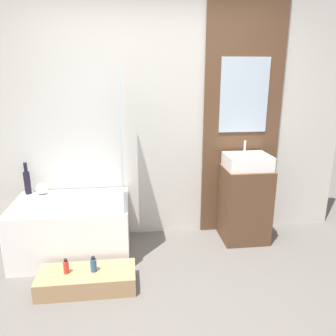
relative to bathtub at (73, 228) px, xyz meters
name	(u,v)px	position (x,y,z in m)	size (l,w,h in m)	color
ground_plane	(175,330)	(0.88, -1.16, -0.29)	(12.00, 12.00, 0.00)	#605B56
wall_tiled_back	(155,120)	(0.88, 0.42, 1.01)	(4.20, 0.06, 2.60)	beige
wall_wood_accent	(242,118)	(1.82, 0.37, 1.03)	(0.85, 0.04, 2.60)	brown
bathtub	(73,228)	(0.00, 0.00, 0.00)	(1.12, 0.74, 0.57)	white
glass_shower_screen	(122,140)	(0.53, -0.07, 0.90)	(0.01, 0.56, 1.24)	silver
wooden_step_bench	(87,280)	(0.20, -0.59, -0.21)	(0.82, 0.34, 0.16)	#A87F56
vanity_cabinet	(244,204)	(1.82, 0.13, 0.12)	(0.48, 0.45, 0.82)	brown
sink	(247,161)	(1.82, 0.13, 0.60)	(0.46, 0.37, 0.28)	white
vase_tall_dark	(27,181)	(-0.48, 0.29, 0.42)	(0.07, 0.07, 0.34)	black
vase_round_light	(42,189)	(-0.33, 0.26, 0.34)	(0.12, 0.12, 0.12)	silver
bottle_soap_primary	(66,267)	(0.03, -0.59, -0.07)	(0.05, 0.05, 0.13)	red
bottle_soap_secondary	(94,265)	(0.26, -0.59, -0.06)	(0.05, 0.05, 0.14)	#2D567A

